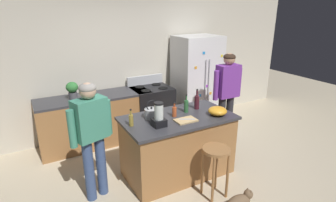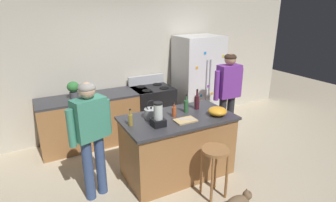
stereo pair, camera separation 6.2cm
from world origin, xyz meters
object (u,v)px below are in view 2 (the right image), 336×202
at_px(refrigerator, 198,81).
at_px(blender_appliance, 158,116).
at_px(bottle_olive_oil, 186,106).
at_px(mixing_bowl, 218,111).
at_px(stove_range, 153,109).
at_px(tea_kettle, 151,113).
at_px(person_by_island_left, 91,130).
at_px(cutting_board, 185,120).
at_px(potted_plant, 73,89).
at_px(bottle_vinegar, 130,120).
at_px(chef_knife, 187,119).
at_px(bottle_wine, 197,102).
at_px(person_by_sink_right, 228,90).
at_px(bar_stool, 215,160).
at_px(kitchen_island, 177,145).
at_px(bottle_cooking_sauce, 174,111).

relative_size(refrigerator, blender_appliance, 5.64).
xyz_separation_m(bottle_olive_oil, mixing_bowl, (0.34, -0.32, -0.04)).
xyz_separation_m(stove_range, tea_kettle, (-0.65, -1.38, 0.53)).
bearing_deg(person_by_island_left, cutting_board, -10.39).
bearing_deg(potted_plant, bottle_vinegar, -73.22).
bearing_deg(chef_knife, refrigerator, 81.12).
bearing_deg(bottle_wine, bottle_olive_oil, -169.82).
bearing_deg(person_by_sink_right, bar_stool, -134.34).
height_order(person_by_island_left, bottle_wine, person_by_island_left).
relative_size(bar_stool, bottle_vinegar, 3.00).
distance_m(kitchen_island, bottle_wine, 0.73).
xyz_separation_m(person_by_sink_right, mixing_bowl, (-0.74, -0.67, -0.03)).
bearing_deg(bottle_vinegar, bottle_cooking_sauce, 0.61).
height_order(stove_range, person_by_sink_right, person_by_sink_right).
bearing_deg(kitchen_island, person_by_sink_right, 19.63).
bearing_deg(kitchen_island, blender_appliance, -159.19).
distance_m(bottle_olive_oil, mixing_bowl, 0.47).
bearing_deg(stove_range, kitchen_island, -101.18).
relative_size(refrigerator, person_by_island_left, 1.18).
bearing_deg(chef_knife, tea_kettle, 169.39).
distance_m(person_by_sink_right, chef_knife, 1.40).
relative_size(person_by_island_left, chef_knife, 7.19).
xyz_separation_m(kitchen_island, blender_appliance, (-0.38, -0.15, 0.60)).
bearing_deg(bottle_cooking_sauce, kitchen_island, -48.22).
height_order(mixing_bowl, tea_kettle, tea_kettle).
distance_m(stove_range, chef_knife, 1.78).
relative_size(person_by_sink_right, cutting_board, 5.56).
relative_size(person_by_island_left, bottle_vinegar, 6.70).
xyz_separation_m(person_by_sink_right, bottle_olive_oil, (-1.08, -0.35, 0.01)).
bearing_deg(person_by_sink_right, refrigerator, 86.62).
bearing_deg(cutting_board, bottle_wine, 38.73).
height_order(bar_stool, bottle_wine, bottle_wine).
distance_m(kitchen_island, refrigerator, 2.07).
height_order(bar_stool, bottle_vinegar, bottle_vinegar).
relative_size(person_by_island_left, bottle_wine, 5.01).
xyz_separation_m(potted_plant, bottle_cooking_sauce, (1.12, -1.51, -0.09)).
height_order(bottle_olive_oil, tea_kettle, bottle_olive_oil).
height_order(bottle_vinegar, tea_kettle, tea_kettle).
xyz_separation_m(tea_kettle, cutting_board, (0.37, -0.32, -0.07)).
height_order(person_by_island_left, tea_kettle, person_by_island_left).
xyz_separation_m(bar_stool, tea_kettle, (-0.51, 0.84, 0.45)).
distance_m(kitchen_island, chef_knife, 0.51).
bearing_deg(potted_plant, bottle_cooking_sauce, -53.38).
bearing_deg(potted_plant, tea_kettle, -60.04).
xyz_separation_m(potted_plant, cutting_board, (1.18, -1.73, -0.16)).
bearing_deg(tea_kettle, bottle_wine, -0.03).
relative_size(bottle_vinegar, cutting_board, 0.79).
bearing_deg(bottle_vinegar, chef_knife, -15.98).
xyz_separation_m(person_by_island_left, potted_plant, (0.06, 1.50, 0.14)).
xyz_separation_m(refrigerator, bottle_cooking_sauce, (-1.39, -1.46, 0.07)).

